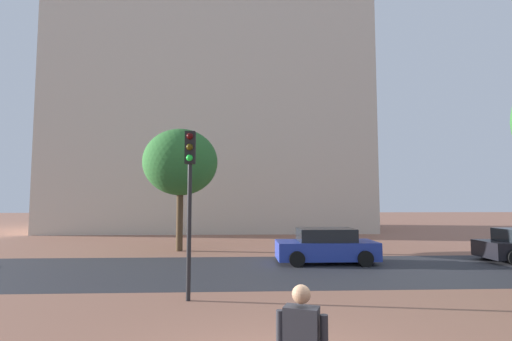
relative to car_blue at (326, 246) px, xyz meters
The scene contains 6 objects.
ground_plane 3.18m from the car_blue, 168.63° to the right, with size 120.00×120.00×0.00m, color #93604C.
street_asphalt_strip 3.43m from the car_blue, 154.67° to the right, with size 120.00×6.54×0.00m, color #2D2D33.
landmark_building 21.96m from the car_blue, 108.12° to the left, with size 26.94×11.05×39.22m.
car_blue is the anchor object (origin of this frame).
traffic_light_pole 7.97m from the car_blue, 132.04° to the right, with size 0.28×0.34×4.59m.
tree_curb_far 8.88m from the car_blue, 149.83° to the left, with size 3.95×3.95×6.47m.
Camera 1 is at (-0.66, -5.19, 2.72)m, focal length 25.87 mm.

